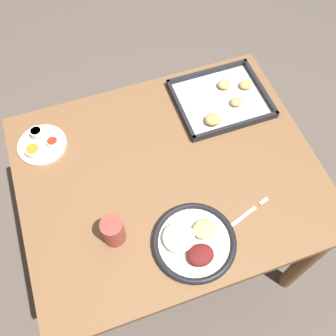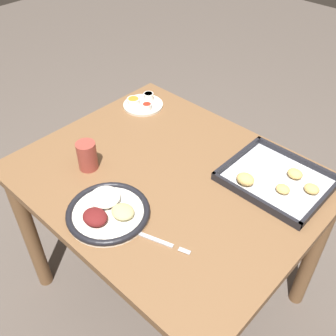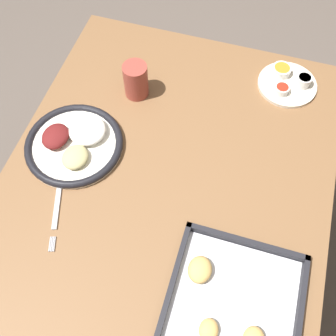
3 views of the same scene
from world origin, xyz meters
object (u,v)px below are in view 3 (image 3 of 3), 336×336
Objects in this scene: saucer_plate at (288,82)px; drinking_cup at (136,80)px; baking_tray at (229,315)px; fork at (57,207)px; dinner_plate at (75,143)px.

saucer_plate is 1.63× the size of drinking_cup.
drinking_cup reaches higher than baking_tray.
baking_tray is (0.12, 0.45, 0.01)m from fork.
drinking_cup is (-0.51, -0.38, 0.04)m from baking_tray.
dinner_plate is 0.62m from saucer_plate.
dinner_plate is 0.56m from baking_tray.
baking_tray is 3.21× the size of drinking_cup.
saucer_plate reaches higher than fork.
dinner_plate reaches higher than baking_tray.
saucer_plate is (-0.54, 0.47, 0.01)m from fork.
saucer_plate and baking_tray have the same top height.
fork is 0.46m from baking_tray.
drinking_cup is at bearing 151.99° from fork.
saucer_plate is 0.67m from baking_tray.
saucer_plate is 0.51× the size of baking_tray.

